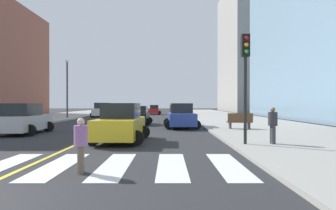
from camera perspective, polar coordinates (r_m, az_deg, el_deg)
name	(u,v)px	position (r m, az deg, el deg)	size (l,w,h in m)	color
sidewalk_kerb_east	(257,125)	(26.20, 17.58, -3.86)	(10.00, 120.00, 0.15)	#9E9B93
crosswalk_paint	(31,165)	(10.14, -25.91, -10.89)	(13.50, 4.00, 0.01)	silver
lane_divider_paint	(141,116)	(45.19, -5.39, -2.19)	(0.16, 80.00, 0.01)	yellow
parking_garage_concrete	(262,49)	(76.69, 18.46, 10.58)	(18.00, 24.00, 31.36)	#9E9B93
car_black_nearest	(140,116)	(26.59, -5.75, -2.18)	(2.47, 3.93, 1.75)	black
car_yellow_second	(122,124)	(14.85, -9.34, -3.71)	(2.88, 4.52, 1.99)	gold
car_silver_third	(25,120)	(20.54, -26.93, -2.65)	(2.79, 4.44, 1.98)	#B7B7BC
car_red_fourth	(155,110)	(50.86, -2.60, -1.02)	(2.42, 3.85, 1.71)	red
car_blue_fifth	(182,116)	(22.85, 2.81, -2.31)	(2.90, 4.53, 1.99)	#2D479E
car_white_sixth	(103,110)	(42.31, -12.88, -1.05)	(2.90, 4.66, 2.08)	silver
traffic_light_near_corner	(246,67)	(13.25, 15.51, 7.38)	(0.36, 0.41, 4.92)	black
park_bench	(241,121)	(21.02, 14.43, -3.20)	(1.80, 0.57, 1.12)	brown
pedestrian_crossing	(82,143)	(8.43, -16.98, -7.28)	(0.39, 0.39, 1.56)	brown
pedestrian_waiting_east	(274,124)	(13.64, 20.53, -3.53)	(0.41, 0.41, 1.66)	#38383D
street_lamp	(68,84)	(38.95, -19.48, 4.11)	(0.44, 0.44, 7.49)	#38383D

